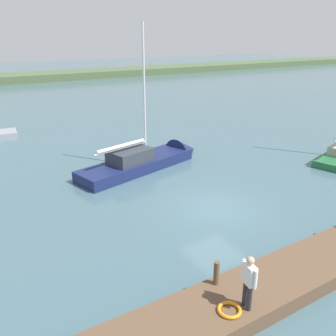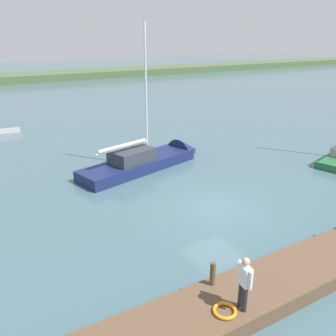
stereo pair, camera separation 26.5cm
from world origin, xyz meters
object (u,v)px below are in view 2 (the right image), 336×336
Objects in this scene: mooring_post_near at (213,274)px; person_on_dock at (244,280)px; life_ring_buoy at (225,311)px; sailboat_inner_slip at (153,161)px.

person_on_dock reaches higher than mooring_post_near.
person_on_dock reaches higher than life_ring_buoy.
mooring_post_near is at bearing 103.45° from person_on_dock.
sailboat_inner_slip reaches higher than life_ring_buoy.
sailboat_inner_slip reaches higher than mooring_post_near.
life_ring_buoy is 0.07× the size of sailboat_inner_slip.
sailboat_inner_slip is (-3.98, -11.21, -0.63)m from mooring_post_near.
mooring_post_near is 1.20m from life_ring_buoy.
person_on_dock is (-0.10, 1.19, 0.53)m from mooring_post_near.
mooring_post_near is 0.08× the size of sailboat_inner_slip.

